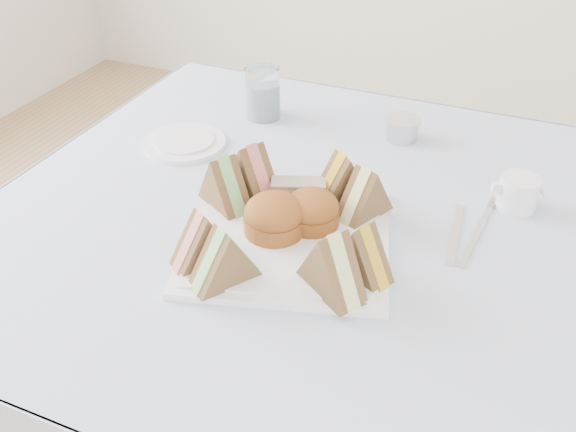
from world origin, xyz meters
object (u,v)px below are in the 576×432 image
at_px(serving_plate, 288,239).
at_px(water_glass, 263,93).
at_px(creamer_jug, 518,193).
at_px(table, 295,362).

relative_size(serving_plate, water_glass, 2.90).
bearing_deg(creamer_jug, water_glass, 139.95).
height_order(serving_plate, creamer_jug, creamer_jug).
xyz_separation_m(table, creamer_jug, (0.34, 0.15, 0.41)).
relative_size(table, creamer_jug, 13.67).
bearing_deg(water_glass, serving_plate, -60.19).
xyz_separation_m(table, water_glass, (-0.20, 0.30, 0.43)).
bearing_deg(water_glass, creamer_jug, -15.55).
xyz_separation_m(water_glass, creamer_jug, (0.54, -0.15, -0.02)).
bearing_deg(creamer_jug, table, 179.13).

